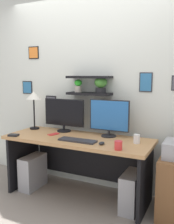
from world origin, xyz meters
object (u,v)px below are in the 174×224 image
(monitor_right, at_px, (109,117))
(computer_mouse, at_px, (102,143))
(desk_lamp, at_px, (34,98))
(scissors_tray, at_px, (14,135))
(keyboard, at_px, (77,140))
(computer_tower_left, at_px, (33,172))
(pen_cup, at_px, (137,139))
(computer_tower_right, at_px, (131,191))
(desk, at_px, (80,153))
(monitor_left, at_px, (64,114))
(cell_phone, at_px, (54,134))
(coffee_mug, at_px, (118,145))

(monitor_right, distance_m, computer_mouse, 0.44)
(desk_lamp, relative_size, scissors_tray, 4.33)
(keyboard, bearing_deg, computer_tower_left, 171.21)
(pen_cup, relative_size, computer_tower_right, 0.24)
(desk, distance_m, pen_cup, 0.75)
(desk_lamp, distance_m, computer_tower_left, 0.99)
(keyboard, height_order, computer_mouse, computer_mouse)
(desk, xyz_separation_m, monitor_right, (0.32, 0.16, 0.44))
(monitor_right, height_order, keyboard, monitor_right)
(monitor_left, bearing_deg, keyboard, -43.00)
(monitor_right, relative_size, computer_tower_right, 1.18)
(desk, distance_m, monitor_right, 0.57)
(desk_lamp, height_order, scissors_tray, desk_lamp)
(desk_lamp, distance_m, scissors_tray, 0.61)
(computer_mouse, relative_size, desk_lamp, 0.17)
(cell_phone, bearing_deg, monitor_left, 96.90)
(desk, xyz_separation_m, cell_phone, (-0.34, -0.06, 0.21))
(desk, xyz_separation_m, computer_mouse, (0.38, -0.21, 0.22))
(computer_mouse, xyz_separation_m, computer_tower_left, (-1.03, 0.12, -0.55))
(monitor_left, distance_m, coffee_mug, 1.05)
(pen_cup, distance_m, computer_tower_right, 0.59)
(desk_lamp, distance_m, cell_phone, 0.62)
(desk, bearing_deg, monitor_left, 153.12)
(monitor_right, relative_size, scissors_tray, 4.16)
(monitor_right, distance_m, computer_tower_left, 1.26)
(coffee_mug, xyz_separation_m, scissors_tray, (-1.34, -0.03, -0.03))
(pen_cup, distance_m, scissors_tray, 1.48)
(scissors_tray, distance_m, computer_tower_right, 1.55)
(cell_phone, distance_m, scissors_tray, 0.49)
(keyboard, bearing_deg, coffee_mug, -11.38)
(monitor_left, relative_size, computer_tower_left, 1.32)
(pen_cup, bearing_deg, desk_lamp, 175.71)
(coffee_mug, bearing_deg, desk, 152.47)
(monitor_left, bearing_deg, desk, -26.88)
(monitor_left, xyz_separation_m, cell_phone, (-0.03, -0.22, -0.23))
(keyboard, xyz_separation_m, coffee_mug, (0.52, -0.10, 0.04))
(desk, relative_size, computer_tower_right, 4.19)
(keyboard, bearing_deg, cell_phone, 160.32)
(cell_phone, bearing_deg, computer_tower_left, -159.06)
(computer_mouse, distance_m, computer_tower_left, 1.17)
(cell_phone, relative_size, pen_cup, 1.40)
(desk, height_order, cell_phone, cell_phone)
(pen_cup, bearing_deg, monitor_right, 157.28)
(keyboard, distance_m, pen_cup, 0.66)
(coffee_mug, relative_size, pen_cup, 0.90)
(monitor_right, distance_m, cell_phone, 0.73)
(desk_lamp, distance_m, coffee_mug, 1.48)
(monitor_right, relative_size, computer_tower_left, 1.15)
(desk_lamp, bearing_deg, computer_tower_right, -6.89)
(cell_phone, height_order, scissors_tray, scissors_tray)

